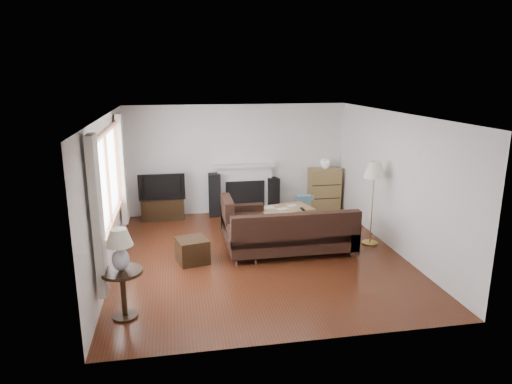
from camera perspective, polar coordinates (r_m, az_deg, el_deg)
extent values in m
cube|color=#4D2111|center=(8.24, 0.37, -7.95)|extent=(5.10, 5.60, 0.04)
cube|color=white|center=(7.64, 0.40, 9.65)|extent=(5.10, 5.60, 0.04)
cube|color=white|center=(10.50, -2.36, 4.11)|extent=(5.00, 0.04, 2.50)
cube|color=white|center=(5.29, 5.87, -6.63)|extent=(5.00, 0.04, 2.50)
cube|color=white|center=(7.80, -17.98, -0.29)|extent=(0.04, 5.50, 2.50)
cube|color=white|center=(8.65, 16.90, 1.20)|extent=(0.04, 5.50, 2.50)
cube|color=brown|center=(7.53, -17.98, 1.54)|extent=(0.12, 2.74, 1.54)
cube|color=beige|center=(6.11, -19.21, -2.97)|extent=(0.10, 0.35, 2.10)
cube|color=beige|center=(9.03, -16.37, 2.77)|extent=(0.10, 0.35, 2.10)
cube|color=white|center=(10.56, -1.44, 0.42)|extent=(1.40, 0.26, 1.15)
cube|color=black|center=(10.41, -11.54, -2.04)|extent=(0.93, 0.42, 0.47)
imported|color=black|center=(10.27, -11.69, 0.76)|extent=(1.00, 0.13, 0.58)
cube|color=black|center=(10.42, -5.19, -0.35)|extent=(0.28, 0.33, 0.97)
cube|color=black|center=(10.63, 2.12, -0.40)|extent=(0.29, 0.32, 0.82)
cube|color=olive|center=(10.91, 8.52, 0.35)|extent=(0.73, 0.35, 1.01)
sphere|color=white|center=(10.78, 8.65, 3.57)|extent=(0.24, 0.24, 0.24)
cube|color=black|center=(8.22, 4.46, -5.06)|extent=(2.46, 1.80, 0.80)
cube|color=#A47A4E|center=(9.46, 3.24, -3.41)|extent=(1.35, 0.94, 0.48)
cube|color=black|center=(7.98, -7.95, -7.24)|extent=(0.60, 0.60, 0.42)
cube|color=#B7983F|center=(8.81, 14.35, -1.42)|extent=(0.54, 0.54, 1.59)
cube|color=black|center=(6.41, -16.22, -12.14)|extent=(0.54, 0.54, 0.67)
cube|color=silver|center=(6.16, -16.63, -6.98)|extent=(0.35, 0.35, 0.56)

